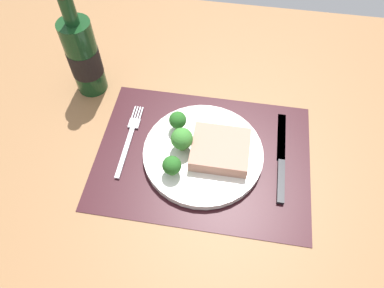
{
  "coord_description": "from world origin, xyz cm",
  "views": [
    {
      "loc": [
        4.18,
        -40.83,
        64.75
      ],
      "look_at": [
        -2.6,
        1.4,
        1.9
      ],
      "focal_mm": 33.45,
      "sensor_mm": 36.0,
      "label": 1
    }
  ],
  "objects_px": {
    "fork": "(129,139)",
    "wine_bottle": "(84,56)",
    "plate": "(203,153)",
    "knife": "(281,163)",
    "steak": "(220,151)"
  },
  "relations": [
    {
      "from": "fork",
      "to": "steak",
      "type": "bearing_deg",
      "value": -8.12
    },
    {
      "from": "plate",
      "to": "wine_bottle",
      "type": "height_order",
      "value": "wine_bottle"
    },
    {
      "from": "steak",
      "to": "fork",
      "type": "distance_m",
      "value": 0.2
    },
    {
      "from": "plate",
      "to": "wine_bottle",
      "type": "bearing_deg",
      "value": 151.95
    },
    {
      "from": "plate",
      "to": "knife",
      "type": "relative_size",
      "value": 1.1
    },
    {
      "from": "steak",
      "to": "wine_bottle",
      "type": "xyz_separation_m",
      "value": [
        -0.33,
        0.16,
        0.06
      ]
    },
    {
      "from": "fork",
      "to": "wine_bottle",
      "type": "relative_size",
      "value": 0.73
    },
    {
      "from": "plate",
      "to": "steak",
      "type": "relative_size",
      "value": 2.15
    },
    {
      "from": "plate",
      "to": "wine_bottle",
      "type": "relative_size",
      "value": 0.96
    },
    {
      "from": "plate",
      "to": "steak",
      "type": "height_order",
      "value": "steak"
    },
    {
      "from": "steak",
      "to": "knife",
      "type": "bearing_deg",
      "value": 3.79
    },
    {
      "from": "knife",
      "to": "wine_bottle",
      "type": "relative_size",
      "value": 0.87
    },
    {
      "from": "knife",
      "to": "wine_bottle",
      "type": "bearing_deg",
      "value": 158.92
    },
    {
      "from": "fork",
      "to": "wine_bottle",
      "type": "xyz_separation_m",
      "value": [
        -0.13,
        0.14,
        0.09
      ]
    },
    {
      "from": "steak",
      "to": "fork",
      "type": "bearing_deg",
      "value": 175.01
    }
  ]
}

